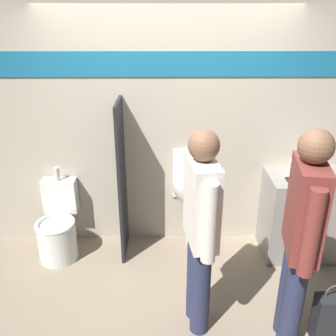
# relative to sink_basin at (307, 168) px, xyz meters

# --- Properties ---
(ground_plane) EXTENTS (16.00, 16.00, 0.00)m
(ground_plane) POSITION_rel_sink_basin_xyz_m (-1.42, -0.35, -0.97)
(ground_plane) COLOR gray
(display_wall) EXTENTS (3.92, 0.07, 2.70)m
(display_wall) POSITION_rel_sink_basin_xyz_m (-1.42, 0.25, 0.40)
(display_wall) COLOR #B2A893
(display_wall) RESTS_ON ground_plane
(sink_counter) EXTENTS (0.89, 0.55, 0.90)m
(sink_counter) POSITION_rel_sink_basin_xyz_m (0.05, -0.06, -0.51)
(sink_counter) COLOR gray
(sink_counter) RESTS_ON ground_plane
(sink_basin) EXTENTS (0.35, 0.35, 0.27)m
(sink_basin) POSITION_rel_sink_basin_xyz_m (0.00, 0.00, 0.00)
(sink_basin) COLOR silver
(sink_basin) RESTS_ON sink_counter
(cell_phone) EXTENTS (0.07, 0.14, 0.01)m
(cell_phone) POSITION_rel_sink_basin_xyz_m (-0.22, -0.17, -0.06)
(cell_phone) COLOR black
(cell_phone) RESTS_ON sink_counter
(divider_near_counter) EXTENTS (0.03, 0.49, 1.67)m
(divider_near_counter) POSITION_rel_sink_basin_xyz_m (-1.88, -0.03, -0.13)
(divider_near_counter) COLOR black
(divider_near_counter) RESTS_ON ground_plane
(urinal_near_counter) EXTENTS (0.36, 0.25, 1.14)m
(urinal_near_counter) POSITION_rel_sink_basin_xyz_m (-1.19, 0.10, -0.22)
(urinal_near_counter) COLOR silver
(urinal_near_counter) RESTS_ON ground_plane
(toilet) EXTENTS (0.41, 0.58, 0.93)m
(toilet) POSITION_rel_sink_basin_xyz_m (-2.58, -0.09, -0.65)
(toilet) COLOR silver
(toilet) RESTS_ON ground_plane
(person_in_vest) EXTENTS (0.25, 0.59, 1.71)m
(person_in_vest) POSITION_rel_sink_basin_xyz_m (-1.18, -1.05, -0.02)
(person_in_vest) COLOR #282D4C
(person_in_vest) RESTS_ON ground_plane
(person_with_lanyard) EXTENTS (0.27, 0.61, 1.77)m
(person_with_lanyard) POSITION_rel_sink_basin_xyz_m (-0.48, -1.23, 0.01)
(person_with_lanyard) COLOR #282D4C
(person_with_lanyard) RESTS_ON ground_plane
(shopping_bag) EXTENTS (0.26, 0.15, 0.55)m
(shopping_bag) POSITION_rel_sink_basin_xyz_m (-0.14, -1.24, -0.75)
(shopping_bag) COLOR #232328
(shopping_bag) RESTS_ON ground_plane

